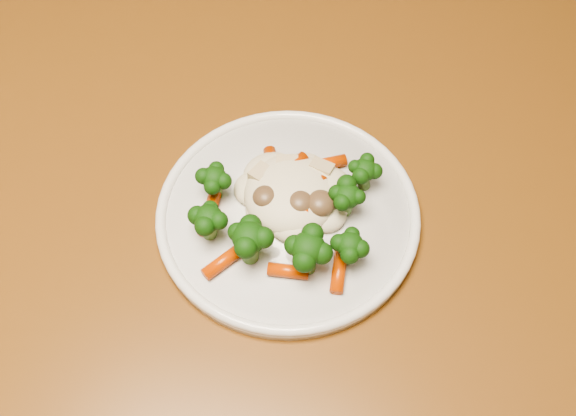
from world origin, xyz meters
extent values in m
cube|color=brown|center=(-0.33, 0.14, 0.73)|extent=(1.52, 1.26, 0.04)
cube|color=brown|center=(-0.76, 0.70, 0.35)|extent=(0.08, 0.08, 0.71)
cylinder|color=white|center=(-0.26, 0.05, 0.76)|extent=(0.24, 0.24, 0.01)
ellipsoid|color=beige|center=(-0.26, 0.06, 0.78)|extent=(0.11, 0.09, 0.04)
ellipsoid|color=black|center=(-0.32, 0.00, 0.78)|extent=(0.04, 0.04, 0.04)
ellipsoid|color=black|center=(-0.28, -0.01, 0.78)|extent=(0.05, 0.05, 0.04)
ellipsoid|color=black|center=(-0.23, -0.01, 0.78)|extent=(0.05, 0.05, 0.04)
ellipsoid|color=black|center=(-0.20, 0.01, 0.78)|extent=(0.04, 0.04, 0.03)
ellipsoid|color=black|center=(-0.21, 0.06, 0.78)|extent=(0.04, 0.04, 0.04)
ellipsoid|color=black|center=(-0.20, 0.09, 0.78)|extent=(0.04, 0.04, 0.03)
ellipsoid|color=black|center=(-0.33, 0.05, 0.78)|extent=(0.04, 0.04, 0.03)
cylinder|color=#D54505|center=(-0.29, 0.09, 0.77)|extent=(0.03, 0.05, 0.01)
cylinder|color=#D54505|center=(-0.24, 0.10, 0.77)|extent=(0.05, 0.03, 0.01)
cylinder|color=#D54505|center=(-0.23, 0.08, 0.77)|extent=(0.05, 0.03, 0.01)
cylinder|color=#D54505|center=(-0.33, 0.02, 0.77)|extent=(0.01, 0.05, 0.01)
cylinder|color=#D54505|center=(-0.30, -0.02, 0.77)|extent=(0.04, 0.04, 0.01)
cylinder|color=#D54505|center=(-0.25, -0.02, 0.77)|extent=(0.04, 0.02, 0.01)
cylinder|color=#D54505|center=(-0.20, 0.00, 0.77)|extent=(0.02, 0.05, 0.01)
cylinder|color=#D54505|center=(-0.24, 0.06, 0.78)|extent=(0.02, 0.04, 0.01)
cylinder|color=#D54505|center=(-0.27, 0.08, 0.78)|extent=(0.03, 0.04, 0.01)
ellipsoid|color=brown|center=(-0.25, 0.05, 0.78)|extent=(0.03, 0.03, 0.02)
ellipsoid|color=brown|center=(-0.23, 0.05, 0.78)|extent=(0.03, 0.03, 0.02)
ellipsoid|color=brown|center=(-0.28, 0.05, 0.78)|extent=(0.02, 0.02, 0.02)
cube|color=#CEB889|center=(-0.27, 0.09, 0.78)|extent=(0.02, 0.02, 0.01)
cube|color=#CEB889|center=(-0.24, 0.09, 0.78)|extent=(0.02, 0.02, 0.01)
cube|color=#CEB889|center=(-0.30, 0.07, 0.78)|extent=(0.02, 0.02, 0.01)
camera|label=1|loc=(-0.17, -0.31, 1.33)|focal=45.00mm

